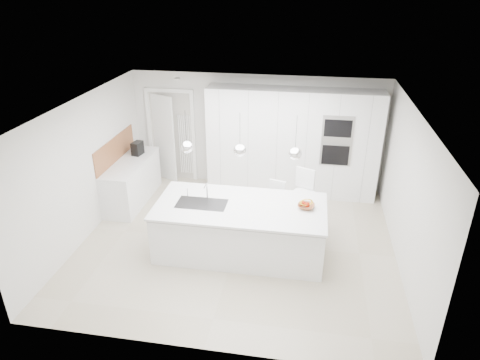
% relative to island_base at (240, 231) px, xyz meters
% --- Properties ---
extents(floor, '(5.50, 5.50, 0.00)m').
position_rel_island_base_xyz_m(floor, '(-0.10, 0.30, -0.43)').
color(floor, '#BAAF97').
rests_on(floor, ground).
extents(wall_back, '(5.50, 0.00, 5.50)m').
position_rel_island_base_xyz_m(wall_back, '(-0.10, 2.80, 0.82)').
color(wall_back, silver).
rests_on(wall_back, ground).
extents(wall_left, '(0.00, 5.00, 5.00)m').
position_rel_island_base_xyz_m(wall_left, '(-2.85, 0.30, 0.82)').
color(wall_left, silver).
rests_on(wall_left, ground).
extents(ceiling, '(5.50, 5.50, 0.00)m').
position_rel_island_base_xyz_m(ceiling, '(-0.10, 0.30, 2.07)').
color(ceiling, white).
rests_on(ceiling, wall_back).
extents(tall_cabinets, '(3.60, 0.60, 2.30)m').
position_rel_island_base_xyz_m(tall_cabinets, '(0.70, 2.50, 0.72)').
color(tall_cabinets, white).
rests_on(tall_cabinets, floor).
extents(oven_stack, '(0.62, 0.04, 1.05)m').
position_rel_island_base_xyz_m(oven_stack, '(1.60, 2.19, 0.92)').
color(oven_stack, '#A5A5A8').
rests_on(oven_stack, tall_cabinets).
extents(doorway_frame, '(1.11, 0.08, 2.13)m').
position_rel_island_base_xyz_m(doorway_frame, '(-2.05, 2.77, 0.59)').
color(doorway_frame, white).
rests_on(doorway_frame, floor).
extents(hallway_door, '(0.76, 0.38, 2.00)m').
position_rel_island_base_xyz_m(hallway_door, '(-2.30, 2.72, 0.57)').
color(hallway_door, white).
rests_on(hallway_door, floor).
extents(radiator, '(0.32, 0.04, 1.40)m').
position_rel_island_base_xyz_m(radiator, '(-1.73, 2.76, 0.42)').
color(radiator, white).
rests_on(radiator, floor).
extents(left_base_cabinets, '(0.60, 1.80, 0.86)m').
position_rel_island_base_xyz_m(left_base_cabinets, '(-2.55, 1.50, 0.00)').
color(left_base_cabinets, white).
rests_on(left_base_cabinets, floor).
extents(left_worktop, '(0.62, 1.82, 0.04)m').
position_rel_island_base_xyz_m(left_worktop, '(-2.55, 1.50, 0.45)').
color(left_worktop, white).
rests_on(left_worktop, left_base_cabinets).
extents(oak_backsplash, '(0.02, 1.80, 0.50)m').
position_rel_island_base_xyz_m(oak_backsplash, '(-2.84, 1.50, 0.72)').
color(oak_backsplash, '#9A603A').
rests_on(oak_backsplash, wall_left).
extents(island_base, '(2.80, 1.20, 0.86)m').
position_rel_island_base_xyz_m(island_base, '(0.00, 0.00, 0.00)').
color(island_base, white).
rests_on(island_base, floor).
extents(island_worktop, '(2.84, 1.40, 0.04)m').
position_rel_island_base_xyz_m(island_worktop, '(0.00, 0.05, 0.45)').
color(island_worktop, white).
rests_on(island_worktop, island_base).
extents(island_sink, '(0.84, 0.44, 0.18)m').
position_rel_island_base_xyz_m(island_sink, '(-0.65, -0.00, 0.39)').
color(island_sink, '#3F3F42').
rests_on(island_sink, island_worktop).
extents(island_tap, '(0.02, 0.02, 0.30)m').
position_rel_island_base_xyz_m(island_tap, '(-0.60, 0.20, 0.62)').
color(island_tap, white).
rests_on(island_tap, island_worktop).
extents(pendant_left, '(0.20, 0.20, 0.20)m').
position_rel_island_base_xyz_m(pendant_left, '(-0.85, -0.00, 1.47)').
color(pendant_left, white).
rests_on(pendant_left, ceiling).
extents(pendant_mid, '(0.20, 0.20, 0.20)m').
position_rel_island_base_xyz_m(pendant_mid, '(-0.00, -0.00, 1.47)').
color(pendant_mid, white).
rests_on(pendant_mid, ceiling).
extents(pendant_right, '(0.20, 0.20, 0.20)m').
position_rel_island_base_xyz_m(pendant_right, '(0.85, -0.00, 1.47)').
color(pendant_right, white).
rests_on(pendant_right, ceiling).
extents(fruit_bowl, '(0.31, 0.31, 0.07)m').
position_rel_island_base_xyz_m(fruit_bowl, '(1.08, 0.14, 0.50)').
color(fruit_bowl, '#9A603A').
rests_on(fruit_bowl, island_worktop).
extents(espresso_machine, '(0.21, 0.29, 0.28)m').
position_rel_island_base_xyz_m(espresso_machine, '(-2.53, 1.90, 0.61)').
color(espresso_machine, black).
rests_on(espresso_machine, left_worktop).
extents(bar_stool_left, '(0.43, 0.52, 0.98)m').
position_rel_island_base_xyz_m(bar_stool_left, '(0.54, 0.79, 0.06)').
color(bar_stool_left, white).
rests_on(bar_stool_left, floor).
extents(bar_stool_right, '(0.57, 0.65, 1.17)m').
position_rel_island_base_xyz_m(bar_stool_right, '(1.03, 0.95, 0.16)').
color(bar_stool_right, white).
rests_on(bar_stool_right, floor).
extents(apple_a, '(0.09, 0.09, 0.09)m').
position_rel_island_base_xyz_m(apple_a, '(1.02, 0.15, 0.54)').
color(apple_a, '#A51D07').
rests_on(apple_a, fruit_bowl).
extents(apple_b, '(0.09, 0.09, 0.09)m').
position_rel_island_base_xyz_m(apple_b, '(1.09, 0.12, 0.54)').
color(apple_b, '#A51D07').
rests_on(apple_b, fruit_bowl).
extents(apple_c, '(0.08, 0.08, 0.08)m').
position_rel_island_base_xyz_m(apple_c, '(1.04, 0.14, 0.54)').
color(apple_c, '#A51D07').
rests_on(apple_c, fruit_bowl).
extents(banana_bunch, '(0.25, 0.18, 0.23)m').
position_rel_island_base_xyz_m(banana_bunch, '(1.08, 0.11, 0.59)').
color(banana_bunch, gold).
rests_on(banana_bunch, fruit_bowl).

